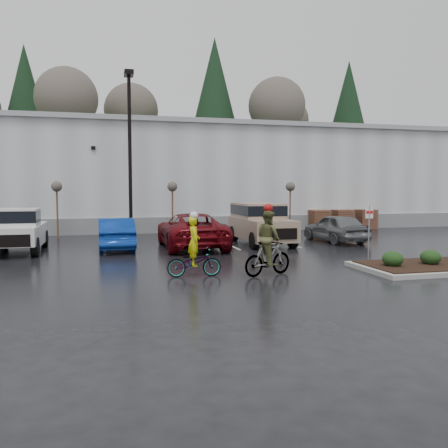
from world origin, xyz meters
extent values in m
plane|color=black|center=(0.00, 0.00, 0.00)|extent=(120.00, 120.00, 0.00)
cube|color=silver|center=(0.00, 22.00, 3.50)|extent=(60.00, 15.00, 7.00)
cube|color=slate|center=(0.00, 14.45, 0.50)|extent=(60.00, 0.12, 1.00)
cube|color=#999B9E|center=(0.00, 22.00, 7.05)|extent=(60.50, 15.50, 0.30)
cube|color=#22441C|center=(0.00, 45.00, 3.00)|extent=(80.00, 25.00, 6.00)
cylinder|color=black|center=(-4.00, 12.00, 4.50)|extent=(0.20, 0.20, 9.00)
cube|color=black|center=(-4.00, 12.00, 9.10)|extent=(0.50, 1.00, 0.25)
cylinder|color=#45291B|center=(-8.00, 13.00, 1.40)|extent=(0.10, 0.10, 2.80)
sphere|color=#473E39|center=(-8.00, 13.00, 2.90)|extent=(0.60, 0.60, 0.60)
cylinder|color=#45291B|center=(-1.50, 13.00, 1.40)|extent=(0.10, 0.10, 2.80)
sphere|color=#473E39|center=(-1.50, 13.00, 2.90)|extent=(0.60, 0.60, 0.60)
cylinder|color=#45291B|center=(6.00, 13.00, 1.40)|extent=(0.10, 0.10, 2.80)
sphere|color=#473E39|center=(6.00, 13.00, 2.90)|extent=(0.60, 0.60, 0.60)
cube|color=#45291B|center=(8.50, 14.00, 0.68)|extent=(1.20, 1.20, 1.35)
cube|color=#45291B|center=(10.20, 14.00, 0.68)|extent=(1.20, 1.20, 1.35)
cube|color=#45291B|center=(12.00, 14.00, 0.68)|extent=(1.20, 1.20, 1.35)
ellipsoid|color=black|center=(4.00, -1.00, 0.41)|extent=(0.70, 0.70, 0.52)
ellipsoid|color=black|center=(5.50, -1.00, 0.41)|extent=(0.70, 0.70, 0.52)
cylinder|color=gray|center=(3.80, 0.20, 1.10)|extent=(0.05, 0.05, 2.20)
cube|color=white|center=(3.80, 0.20, 1.95)|extent=(0.30, 0.02, 0.45)
cube|color=red|center=(3.80, 0.19, 1.95)|extent=(0.26, 0.02, 0.10)
imported|color=#0D3499|center=(-4.96, 7.17, 0.73)|extent=(1.60, 4.45, 1.46)
imported|color=#660910|center=(-1.50, 6.86, 0.82)|extent=(2.80, 5.96, 1.65)
imported|color=slate|center=(6.22, 7.34, 0.74)|extent=(2.09, 4.47, 1.48)
imported|color=#3F3F44|center=(-2.74, -0.31, 0.45)|extent=(1.75, 0.70, 0.90)
imported|color=#C7CA0B|center=(-2.74, -0.31, 1.14)|extent=(0.41, 0.60, 1.58)
sphere|color=silver|center=(-2.74, -0.31, 1.95)|extent=(0.26, 0.26, 0.26)
imported|color=#3F3F44|center=(-0.40, -0.73, 0.56)|extent=(1.86, 1.12, 1.12)
imported|color=brown|center=(-0.40, -0.73, 1.23)|extent=(0.74, 0.97, 1.76)
sphere|color=#990C0C|center=(-0.40, -0.73, 2.18)|extent=(0.29, 0.29, 0.29)
camera|label=1|loc=(-5.54, -15.03, 2.84)|focal=38.00mm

